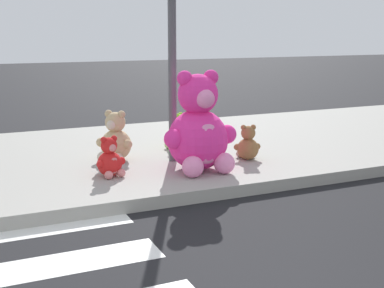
# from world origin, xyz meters

# --- Properties ---
(sidewalk) EXTENTS (28.00, 4.40, 0.15)m
(sidewalk) POSITION_xyz_m (0.00, 5.20, 0.07)
(sidewalk) COLOR #9E9B93
(sidewalk) RESTS_ON ground_plane
(sign_pole) EXTENTS (0.56, 0.11, 3.20)m
(sign_pole) POSITION_xyz_m (1.00, 4.40, 1.85)
(sign_pole) COLOR #4C4C51
(sign_pole) RESTS_ON sidewalk
(plush_pink_large) EXTENTS (0.98, 0.86, 1.27)m
(plush_pink_large) POSITION_xyz_m (1.12, 3.81, 0.66)
(plush_pink_large) COLOR #F22D93
(plush_pink_large) RESTS_ON sidewalk
(plush_lime) EXTENTS (0.39, 0.39, 0.54)m
(plush_lime) POSITION_xyz_m (1.36, 5.10, 0.37)
(plush_lime) COLOR #8CD133
(plush_lime) RESTS_ON sidewalk
(plush_tan) EXTENTS (0.49, 0.50, 0.69)m
(plush_tan) POSITION_xyz_m (0.28, 4.74, 0.43)
(plush_tan) COLOR tan
(plush_tan) RESTS_ON sidewalk
(plush_brown) EXTENTS (0.37, 0.35, 0.49)m
(plush_brown) POSITION_xyz_m (1.97, 4.05, 0.35)
(plush_brown) COLOR olive
(plush_brown) RESTS_ON sidewalk
(plush_red) EXTENTS (0.38, 0.35, 0.50)m
(plush_red) POSITION_xyz_m (0.00, 3.99, 0.35)
(plush_red) COLOR red
(plush_red) RESTS_ON sidewalk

